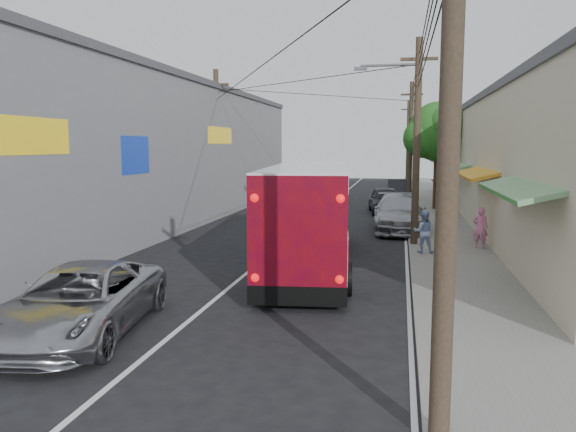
% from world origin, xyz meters
% --- Properties ---
extents(ground, '(120.00, 120.00, 0.00)m').
position_xyz_m(ground, '(0.00, 0.00, 0.00)').
color(ground, black).
rests_on(ground, ground).
extents(sidewalk, '(3.00, 80.00, 0.12)m').
position_xyz_m(sidewalk, '(6.50, 20.00, 0.06)').
color(sidewalk, slate).
rests_on(sidewalk, ground).
extents(building_right, '(7.09, 40.00, 6.25)m').
position_xyz_m(building_right, '(10.99, 22.00, 3.15)').
color(building_right, '#C1B69A').
rests_on(building_right, ground).
extents(building_left, '(7.20, 36.00, 7.25)m').
position_xyz_m(building_left, '(-8.50, 18.00, 3.65)').
color(building_left, gray).
rests_on(building_left, ground).
extents(utility_poles, '(11.80, 45.28, 8.00)m').
position_xyz_m(utility_poles, '(3.13, 20.33, 4.13)').
color(utility_poles, '#473828').
rests_on(utility_poles, ground).
extents(street_tree, '(4.40, 4.00, 6.60)m').
position_xyz_m(street_tree, '(6.87, 26.02, 4.67)').
color(street_tree, '#3F2B19').
rests_on(street_tree, ground).
extents(coach_bus, '(3.60, 11.65, 3.30)m').
position_xyz_m(coach_bus, '(1.68, 9.10, 1.71)').
color(coach_bus, white).
rests_on(coach_bus, ground).
extents(jeepney, '(3.03, 5.44, 1.44)m').
position_xyz_m(jeepney, '(-1.87, 1.00, 0.72)').
color(jeepney, '#AEAEB5').
rests_on(jeepney, ground).
extents(parked_suv, '(2.58, 5.81, 1.66)m').
position_xyz_m(parked_suv, '(4.60, 17.09, 0.83)').
color(parked_suv, '#9C9CA3').
rests_on(parked_suv, ground).
extents(parked_car_mid, '(2.37, 4.77, 1.56)m').
position_xyz_m(parked_car_mid, '(3.80, 24.00, 0.78)').
color(parked_car_mid, '#242429').
rests_on(parked_car_mid, ground).
extents(parked_car_far, '(1.89, 4.67, 1.51)m').
position_xyz_m(parked_car_far, '(4.49, 32.51, 0.75)').
color(parked_car_far, black).
rests_on(parked_car_far, ground).
extents(pedestrian_near, '(0.60, 0.44, 1.54)m').
position_xyz_m(pedestrian_near, '(7.60, 12.50, 0.89)').
color(pedestrian_near, pink).
rests_on(pedestrian_near, sidewalk).
extents(pedestrian_far, '(0.75, 0.59, 1.52)m').
position_xyz_m(pedestrian_far, '(5.49, 11.15, 0.88)').
color(pedestrian_far, '#9AADE0').
rests_on(pedestrian_far, sidewalk).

